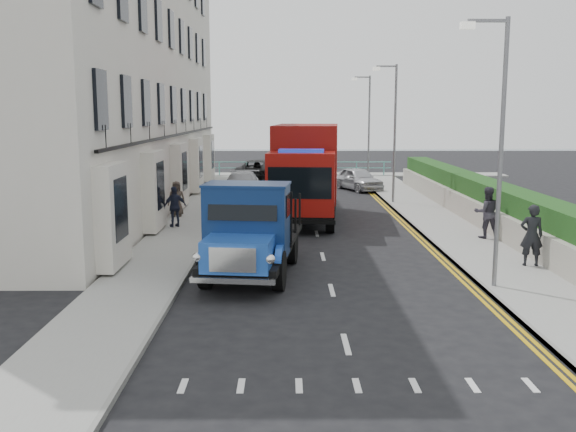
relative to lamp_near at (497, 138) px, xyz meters
The scene contains 22 objects.
ground 6.12m from the lamp_near, 154.42° to the left, with size 120.00×120.00×0.00m, color black.
pavement_west 14.98m from the lamp_near, 130.45° to the left, with size 2.40×38.00×0.12m, color gray.
pavement_east 11.74m from the lamp_near, 84.17° to the left, with size 2.60×38.00×0.12m, color gray.
promenade 31.53m from the lamp_near, 97.67° to the left, with size 30.00×2.50×0.12m, color gray.
sea_plane 62.27m from the lamp_near, 93.85° to the left, with size 120.00×120.00×0.00m, color slate.
terrace_west 20.52m from the lamp_near, 132.29° to the left, with size 6.31×30.20×14.25m.
garden_east 11.82m from the lamp_near, 74.59° to the left, with size 1.45×28.00×1.75m.
seafront_railing 30.68m from the lamp_near, 97.88° to the left, with size 13.00×0.08×1.11m.
lamp_near is the anchor object (origin of this frame).
lamp_mid 16.00m from the lamp_near, 90.00° to the left, with size 1.23×0.18×7.00m.
lamp_far 26.00m from the lamp_near, 90.00° to the left, with size 1.23×0.18×7.00m.
bedford_lorry 7.07m from the lamp_near, behind, with size 2.88×5.92×2.71m.
red_lorry 12.42m from the lamp_near, 111.53° to the left, with size 3.30×8.03×4.11m.
parked_car_front 10.68m from the lamp_near, 131.82° to the left, with size 1.67×4.15×1.41m, color black.
parked_car_mid 13.48m from the lamp_near, 121.19° to the left, with size 1.59×4.55×1.50m, color #5287B0.
parked_car_rear 20.20m from the lamp_near, 112.97° to the left, with size 1.98×4.87×1.41m, color #9A9B9F.
seafront_car_left 27.53m from the lamp_near, 105.23° to the left, with size 2.56×5.55×1.54m, color black.
seafront_car_right 22.31m from the lamp_near, 92.58° to the left, with size 1.61×4.01×1.37m, color #B7B7BC.
pedestrian_east_near 4.18m from the lamp_near, 49.42° to the left, with size 0.68×0.44×1.85m, color black.
pedestrian_east_far 7.42m from the lamp_near, 73.61° to the left, with size 0.91×0.71×1.88m, color #34313C.
pedestrian_west_near 13.57m from the lamp_near, 137.83° to the left, with size 0.95×0.40×1.63m, color #1C2134.
pedestrian_west_far 15.67m from the lamp_near, 131.49° to the left, with size 0.76×0.49×1.55m, color #423830.
Camera 1 is at (-1.24, -18.42, 4.66)m, focal length 40.00 mm.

